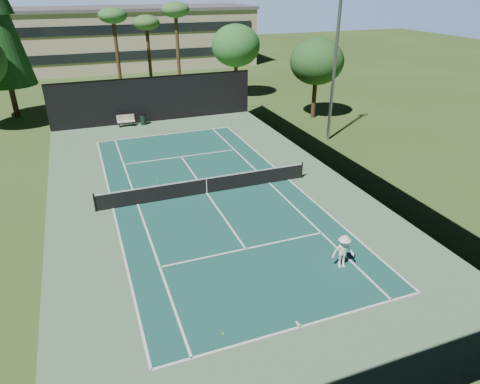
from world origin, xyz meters
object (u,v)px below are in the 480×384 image
at_px(tennis_ball_b, 158,180).
at_px(park_bench, 126,120).
at_px(tennis_ball_a, 223,333).
at_px(tennis_net, 207,185).
at_px(trash_bin, 143,119).
at_px(tennis_ball_d, 81,173).
at_px(tennis_ball_c, 185,182).
at_px(player, 343,251).

bearing_deg(tennis_ball_b, park_bench, 91.61).
height_order(tennis_ball_a, tennis_ball_b, same).
relative_size(tennis_net, tennis_ball_b, 170.46).
xyz_separation_m(park_bench, trash_bin, (1.51, -0.07, -0.07)).
height_order(tennis_ball_a, tennis_ball_d, tennis_ball_d).
relative_size(tennis_ball_d, trash_bin, 0.08).
distance_m(tennis_net, tennis_ball_b, 3.77).
bearing_deg(tennis_ball_a, tennis_ball_d, 103.82).
bearing_deg(tennis_ball_c, player, -68.77).
relative_size(tennis_net, trash_bin, 13.65).
bearing_deg(tennis_ball_b, tennis_ball_d, 146.88).
bearing_deg(tennis_ball_d, tennis_ball_c, -31.80).
bearing_deg(park_bench, tennis_ball_a, -90.01).
distance_m(player, tennis_ball_b, 13.43).
bearing_deg(tennis_ball_a, tennis_net, 76.11).
bearing_deg(tennis_ball_a, player, 17.82).
bearing_deg(tennis_ball_d, park_bench, 66.34).
bearing_deg(park_bench, tennis_net, -79.78).
height_order(tennis_ball_b, tennis_ball_d, tennis_ball_d).
bearing_deg(park_bench, tennis_ball_b, -88.39).
bearing_deg(trash_bin, tennis_ball_c, -88.14).
xyz_separation_m(tennis_ball_c, park_bench, (-1.94, 13.36, 0.51)).
distance_m(tennis_net, tennis_ball_c, 2.23).
bearing_deg(tennis_ball_d, tennis_net, -39.83).
relative_size(player, tennis_ball_c, 21.64).
xyz_separation_m(tennis_net, player, (3.52, -9.19, 0.23)).
xyz_separation_m(tennis_ball_c, tennis_ball_d, (-6.12, 3.80, 0.00)).
bearing_deg(trash_bin, park_bench, 177.49).
height_order(tennis_net, park_bench, tennis_net).
height_order(tennis_net, tennis_ball_c, tennis_net).
distance_m(tennis_ball_b, tennis_ball_c, 1.79).
height_order(tennis_ball_c, trash_bin, trash_bin).
bearing_deg(tennis_ball_d, player, -55.06).
distance_m(tennis_ball_a, park_bench, 26.58).
distance_m(tennis_ball_a, tennis_ball_b, 14.06).
xyz_separation_m(player, tennis_ball_a, (-6.29, -2.02, -0.75)).
bearing_deg(player, tennis_ball_c, 124.41).
distance_m(tennis_ball_a, trash_bin, 26.55).
height_order(tennis_net, tennis_ball_d, tennis_net).
xyz_separation_m(tennis_net, tennis_ball_c, (-0.83, 2.00, -0.52)).
bearing_deg(trash_bin, tennis_ball_a, -93.26).
relative_size(tennis_ball_c, tennis_ball_d, 0.94).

